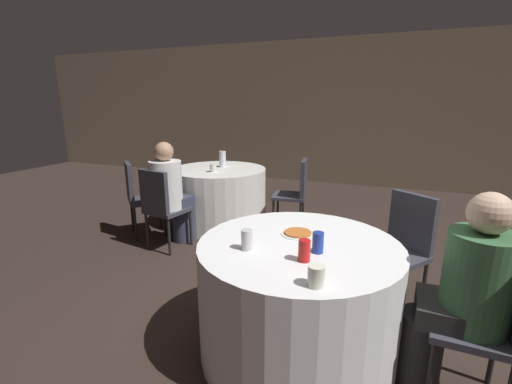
% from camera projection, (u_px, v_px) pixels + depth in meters
% --- Properties ---
extents(ground_plane, '(16.00, 16.00, 0.00)m').
position_uv_depth(ground_plane, '(320.00, 339.00, 2.38)').
color(ground_plane, '#332621').
extents(wall_back, '(16.00, 0.06, 2.80)m').
position_uv_depth(wall_back, '(373.00, 114.00, 6.48)').
color(wall_back, gray).
rests_on(wall_back, ground_plane).
extents(table_near, '(1.26, 1.26, 0.76)m').
position_uv_depth(table_near, '(297.00, 298.00, 2.20)').
color(table_near, white).
rests_on(table_near, ground_plane).
extents(table_far, '(1.24, 1.24, 0.76)m').
position_uv_depth(table_far, '(219.00, 196.00, 4.60)').
color(table_far, white).
rests_on(table_far, ground_plane).
extents(chair_near_northeast, '(0.56, 0.56, 0.91)m').
position_uv_depth(chair_near_northeast, '(403.00, 241.00, 2.68)').
color(chair_near_northeast, '#383842').
rests_on(chair_near_northeast, ground_plane).
extents(chair_near_east, '(0.42, 0.42, 0.91)m').
position_uv_depth(chair_near_east, '(494.00, 314.00, 1.75)').
color(chair_near_east, '#383842').
rests_on(chair_near_east, ground_plane).
extents(chair_far_southwest, '(0.57, 0.57, 0.91)m').
position_uv_depth(chair_far_southwest, '(138.00, 192.00, 4.13)').
color(chair_far_southwest, '#383842').
rests_on(chair_far_southwest, ground_plane).
extents(chair_far_east, '(0.45, 0.45, 0.91)m').
position_uv_depth(chair_far_east, '(296.00, 188.00, 4.33)').
color(chair_far_east, '#383842').
rests_on(chair_far_east, ground_plane).
extents(chair_far_south, '(0.46, 0.47, 0.91)m').
position_uv_depth(chair_far_south, '(161.00, 203.00, 3.70)').
color(chair_far_south, '#383842').
rests_on(chair_far_south, ground_plane).
extents(person_green_jacket, '(0.51, 0.34, 1.18)m').
position_uv_depth(person_green_jacket, '(460.00, 298.00, 1.80)').
color(person_green_jacket, '#282828').
rests_on(person_green_jacket, ground_plane).
extents(person_white_shirt, '(0.38, 0.51, 1.20)m').
position_uv_depth(person_white_shirt, '(171.00, 194.00, 3.82)').
color(person_white_shirt, '#33384C').
rests_on(person_white_shirt, ground_plane).
extents(pizza_plate_near, '(0.22, 0.22, 0.02)m').
position_uv_depth(pizza_plate_near, '(298.00, 233.00, 2.24)').
color(pizza_plate_near, white).
rests_on(pizza_plate_near, table_near).
extents(soda_can_silver, '(0.07, 0.07, 0.12)m').
position_uv_depth(soda_can_silver, '(247.00, 240.00, 2.00)').
color(soda_can_silver, silver).
rests_on(soda_can_silver, table_near).
extents(soda_can_blue, '(0.07, 0.07, 0.12)m').
position_uv_depth(soda_can_blue, '(318.00, 242.00, 1.96)').
color(soda_can_blue, '#1E38A5').
rests_on(soda_can_blue, table_near).
extents(soda_can_red, '(0.07, 0.07, 0.12)m').
position_uv_depth(soda_can_red, '(304.00, 251.00, 1.85)').
color(soda_can_red, red).
rests_on(soda_can_red, table_near).
extents(cup_near, '(0.08, 0.08, 0.10)m').
position_uv_depth(cup_near, '(316.00, 276.00, 1.60)').
color(cup_near, silver).
rests_on(cup_near, table_near).
extents(bottle_far, '(0.09, 0.09, 0.21)m').
position_uv_depth(bottle_far, '(223.00, 159.00, 4.59)').
color(bottle_far, silver).
rests_on(bottle_far, table_far).
extents(cup_far, '(0.08, 0.08, 0.10)m').
position_uv_depth(cup_far, '(213.00, 168.00, 4.28)').
color(cup_far, silver).
rests_on(cup_far, table_far).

